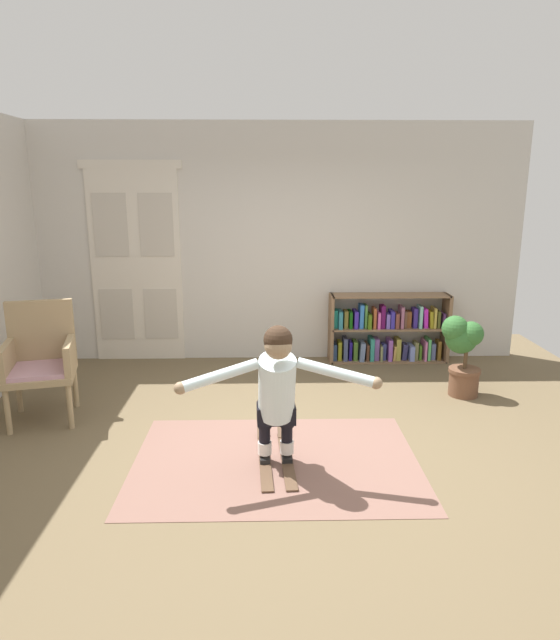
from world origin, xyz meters
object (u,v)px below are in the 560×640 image
at_px(potted_plant, 462,348).
at_px(person_skier, 277,386).
at_px(bookshelf, 386,332).
at_px(wicker_chair, 41,358).
at_px(skis_pair, 276,457).

xyz_separation_m(potted_plant, person_skier, (-1.96, -1.58, 0.19)).
xyz_separation_m(bookshelf, person_skier, (-1.41, -2.73, 0.33)).
relative_size(potted_plant, person_skier, 0.58).
distance_m(potted_plant, person_skier, 2.53).
height_order(wicker_chair, person_skier, person_skier).
relative_size(bookshelf, person_skier, 1.01).
bearing_deg(wicker_chair, skis_pair, -22.46).
bearing_deg(wicker_chair, person_skier, -26.15).
bearing_deg(potted_plant, skis_pair, -144.59).
relative_size(wicker_chair, person_skier, 0.75).
xyz_separation_m(potted_plant, skis_pair, (-1.97, -1.40, -0.48)).
bearing_deg(wicker_chair, bookshelf, 24.58).
distance_m(bookshelf, potted_plant, 1.29).
xyz_separation_m(bookshelf, potted_plant, (0.55, -1.15, 0.14)).
distance_m(bookshelf, person_skier, 3.09).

